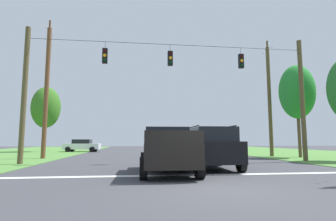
{
  "coord_description": "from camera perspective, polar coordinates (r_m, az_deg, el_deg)",
  "views": [
    {
      "loc": [
        -2.33,
        -7.51,
        1.36
      ],
      "look_at": [
        0.14,
        12.26,
        3.64
      ],
      "focal_mm": 28.27,
      "sensor_mm": 36.0,
      "label": 1
    }
  ],
  "objects": [
    {
      "name": "ground_plane",
      "position": [
        7.98,
        10.38,
        -16.25
      ],
      "size": [
        120.0,
        120.0,
        0.0
      ],
      "primitive_type": "plane",
      "color": "#3D3D42"
    },
    {
      "name": "shoulder_grass_right",
      "position": [
        28.94,
        32.08,
        -8.21
      ],
      "size": [
        16.0,
        80.0,
        0.03
      ],
      "primitive_type": "cube",
      "color": "#4F8338",
      "rests_on": "ground"
    },
    {
      "name": "stop_bar_stripe",
      "position": [
        10.88,
        5.47,
        -13.67
      ],
      "size": [
        14.84,
        0.45,
        0.01
      ],
      "primitive_type": "cube",
      "color": "white",
      "rests_on": "ground"
    },
    {
      "name": "lane_dash_0",
      "position": [
        16.75,
        0.92,
        -11.18
      ],
      "size": [
        2.5,
        0.15,
        0.01
      ],
      "primitive_type": "cube",
      "rotation": [
        0.0,
        0.0,
        1.57
      ],
      "color": "white",
      "rests_on": "ground"
    },
    {
      "name": "lane_dash_1",
      "position": [
        24.56,
        -1.68,
        -9.7
      ],
      "size": [
        2.5,
        0.15,
        0.01
      ],
      "primitive_type": "cube",
      "rotation": [
        0.0,
        0.0,
        1.57
      ],
      "color": "white",
      "rests_on": "ground"
    },
    {
      "name": "lane_dash_2",
      "position": [
        30.74,
        -2.79,
        -9.05
      ],
      "size": [
        2.5,
        0.15,
        0.01
      ],
      "primitive_type": "cube",
      "rotation": [
        0.0,
        0.0,
        1.57
      ],
      "color": "white",
      "rests_on": "ground"
    },
    {
      "name": "lane_dash_3",
      "position": [
        36.6,
        -3.49,
        -8.64
      ],
      "size": [
        2.5,
        0.15,
        0.01
      ],
      "primitive_type": "cube",
      "rotation": [
        0.0,
        0.0,
        1.57
      ],
      "color": "white",
      "rests_on": "ground"
    },
    {
      "name": "overhead_signal_span",
      "position": [
        16.84,
        0.96,
        4.17
      ],
      "size": [
        18.05,
        0.31,
        8.26
      ],
      "color": "brown",
      "rests_on": "ground"
    },
    {
      "name": "pickup_truck",
      "position": [
        11.48,
        -0.19,
        -8.5
      ],
      "size": [
        2.42,
        5.46,
        1.95
      ],
      "color": "black",
      "rests_on": "ground"
    },
    {
      "name": "suv_black",
      "position": [
        13.27,
        8.92,
        -7.75
      ],
      "size": [
        2.28,
        4.83,
        2.05
      ],
      "color": "black",
      "rests_on": "ground"
    },
    {
      "name": "distant_car_crossing_white",
      "position": [
        34.44,
        -18.04,
        -7.16
      ],
      "size": [
        4.4,
        2.22,
        1.52
      ],
      "color": "silver",
      "rests_on": "ground"
    },
    {
      "name": "utility_pole_mid_right",
      "position": [
        25.06,
        21.04,
        2.29
      ],
      "size": [
        0.32,
        1.71,
        10.37
      ],
      "color": "brown",
      "rests_on": "ground"
    },
    {
      "name": "utility_pole_near_left",
      "position": [
        22.68,
        -24.72,
        4.26
      ],
      "size": [
        0.34,
        1.77,
        10.96
      ],
      "color": "brown",
      "rests_on": "ground"
    },
    {
      "name": "tree_roadside_right",
      "position": [
        36.24,
        -24.83,
        0.58
      ],
      "size": [
        3.46,
        3.46,
        8.05
      ],
      "color": "brown",
      "rests_on": "ground"
    },
    {
      "name": "tree_roadside_far_right",
      "position": [
        24.4,
        26.03,
        3.61
      ],
      "size": [
        2.82,
        2.82,
        7.64
      ],
      "color": "brown",
      "rests_on": "ground"
    }
  ]
}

